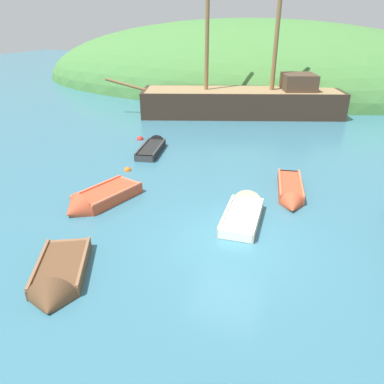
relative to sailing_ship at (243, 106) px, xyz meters
The scene contains 10 objects.
ground_plane 16.99m from the sailing_ship, 77.20° to the right, with size 120.00×120.00×0.00m, color teal.
shore_hill 15.06m from the sailing_ship, 103.37° to the left, with size 47.78×26.55×12.93m, color #477F3D.
sailing_ship is the anchor object (origin of this frame).
rowboat_outer_left 15.16m from the sailing_ship, 75.58° to the right, with size 1.40×3.26×1.12m.
rowboat_near_dock 20.22m from the sailing_ship, 89.85° to the right, with size 2.50×3.19×1.23m.
rowboat_outer_right 9.76m from the sailing_ship, 105.21° to the right, with size 1.68×3.54×0.94m.
rowboat_portside 16.00m from the sailing_ship, 96.00° to the right, with size 2.07×3.42×1.23m.
rowboat_far 13.45m from the sailing_ship, 67.68° to the right, with size 1.51×3.50×0.88m.
buoy_red 9.05m from the sailing_ship, 117.16° to the right, with size 0.40×0.40×0.40m, color red.
buoy_orange 12.73m from the sailing_ship, 100.68° to the right, with size 0.34×0.34×0.34m, color orange.
Camera 1 is at (2.46, -9.56, 6.46)m, focal length 34.08 mm.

